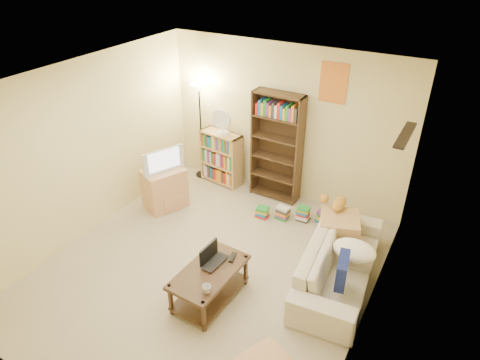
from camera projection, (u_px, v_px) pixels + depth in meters
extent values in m
plane|color=#BFB18F|center=(210.00, 268.00, 5.69)|extent=(4.50, 4.50, 0.00)
cube|color=beige|center=(284.00, 123.00, 6.75)|extent=(4.00, 0.04, 2.50)
cube|color=beige|center=(49.00, 317.00, 3.37)|extent=(4.00, 0.04, 2.50)
cube|color=beige|center=(85.00, 151.00, 5.91)|extent=(0.04, 4.50, 2.50)
cube|color=beige|center=(376.00, 240.00, 4.21)|extent=(0.04, 4.50, 2.50)
cube|color=white|center=(201.00, 85.00, 4.43)|extent=(4.00, 4.50, 0.04)
cube|color=red|center=(333.00, 83.00, 6.05)|extent=(0.40, 0.02, 0.58)
cube|color=black|center=(405.00, 135.00, 4.92)|extent=(0.12, 0.80, 0.03)
imported|color=beige|center=(340.00, 263.00, 5.35)|extent=(2.14, 1.15, 0.58)
cube|color=navy|center=(342.00, 270.00, 4.84)|extent=(0.19, 0.40, 0.35)
ellipsoid|color=white|center=(354.00, 251.00, 5.23)|extent=(0.54, 0.38, 0.23)
ellipsoid|color=#C58329|center=(339.00, 203.00, 5.84)|extent=(0.38, 0.20, 0.15)
sphere|color=#C58329|center=(324.00, 199.00, 5.91)|extent=(0.12, 0.12, 0.12)
cube|color=#3A2616|center=(209.00, 272.00, 5.01)|extent=(0.60, 1.02, 0.04)
cube|color=#3A2616|center=(210.00, 293.00, 5.18)|extent=(0.57, 0.97, 0.03)
cube|color=#3A2616|center=(171.00, 300.00, 4.90)|extent=(0.04, 0.04, 0.44)
cube|color=#3A2616|center=(204.00, 317.00, 4.69)|extent=(0.04, 0.04, 0.44)
cube|color=#3A2616|center=(215.00, 257.00, 5.54)|extent=(0.04, 0.04, 0.44)
cube|color=#3A2616|center=(246.00, 270.00, 5.33)|extent=(0.04, 0.04, 0.44)
imported|color=black|center=(219.00, 264.00, 5.08)|extent=(0.40, 0.29, 0.03)
cube|color=white|center=(209.00, 252.00, 5.08)|extent=(0.03, 0.33, 0.22)
imported|color=silver|center=(207.00, 289.00, 4.68)|extent=(0.12, 0.12, 0.09)
cube|color=black|center=(232.00, 257.00, 5.19)|extent=(0.10, 0.19, 0.02)
cube|color=tan|center=(165.00, 188.00, 6.80)|extent=(0.66, 0.75, 0.67)
imported|color=black|center=(162.00, 159.00, 6.54)|extent=(0.74, 0.59, 0.39)
cube|color=#412B19|center=(276.00, 148.00, 6.79)|extent=(0.82, 0.29, 1.80)
cube|color=tan|center=(221.00, 158.00, 7.42)|extent=(0.77, 0.39, 0.94)
cylinder|color=white|center=(223.00, 133.00, 7.13)|extent=(0.19, 0.19, 0.04)
cylinder|color=white|center=(223.00, 127.00, 7.08)|extent=(0.02, 0.02, 0.19)
cylinder|color=white|center=(222.00, 119.00, 6.98)|extent=(0.34, 0.06, 0.34)
cylinder|color=black|center=(203.00, 174.00, 7.85)|extent=(0.25, 0.25, 0.03)
cylinder|color=black|center=(201.00, 135.00, 7.45)|extent=(0.03, 0.03, 1.62)
cone|color=#FFEBC6|center=(199.00, 87.00, 7.02)|extent=(0.29, 0.29, 0.13)
cube|color=tan|center=(338.00, 235.00, 5.84)|extent=(0.65, 0.65, 0.59)
cube|color=red|center=(263.00, 212.00, 6.66)|extent=(0.20, 0.16, 0.17)
cube|color=#1966B2|center=(283.00, 213.00, 6.62)|extent=(0.20, 0.16, 0.21)
cube|color=gold|center=(303.00, 213.00, 6.57)|extent=(0.20, 0.16, 0.24)
cube|color=#268C33|center=(323.00, 217.00, 6.55)|extent=(0.20, 0.16, 0.19)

